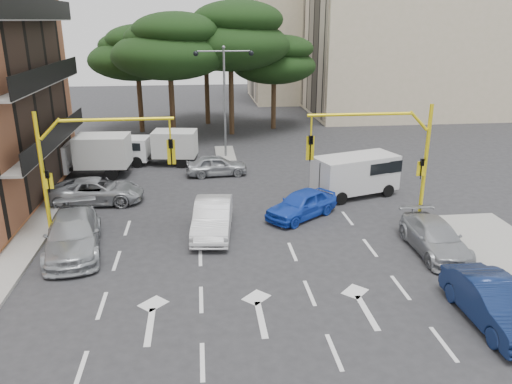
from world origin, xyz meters
TOP-DOWN VIEW (x-y plane):
  - ground at (0.00, 0.00)m, footprint 120.00×120.00m
  - median_strip at (0.00, 16.00)m, footprint 1.40×6.00m
  - apartment_beige_near at (19.95, 32.00)m, footprint 20.20×12.15m
  - apartment_beige_far at (12.95, 44.00)m, footprint 16.20×12.15m
  - pine_left_near at (-3.94, 21.96)m, footprint 9.15×9.15m
  - pine_center at (1.06, 23.96)m, footprint 9.98×9.98m
  - pine_left_far at (-6.94, 25.96)m, footprint 8.32×8.32m
  - pine_right at (5.06, 25.96)m, footprint 7.49×7.49m
  - pine_back at (-0.94, 28.96)m, footprint 9.15×9.15m
  - signal_mast_right at (6.80, 1.99)m, footprint 5.79×0.37m
  - signal_mast_left at (-6.80, 1.99)m, footprint 5.79×0.37m
  - street_lamp_center at (0.00, 16.00)m, footprint 4.16×0.36m
  - car_white_hatch at (-1.37, 2.42)m, footprint 2.18×4.96m
  - car_blue_compact at (3.19, 3.93)m, footprint 4.34×3.87m
  - car_silver_wagon at (-7.44, 1.13)m, footprint 3.09×5.81m
  - car_silver_cross_a at (-7.54, 7.30)m, footprint 5.03×2.40m
  - car_silver_cross_b at (-0.82, 11.75)m, footprint 4.04×1.89m
  - car_navy_parked at (7.60, -6.04)m, footprint 1.61×4.55m
  - car_silver_parked at (8.11, -0.70)m, footprint 1.99×4.70m
  - van_white at (6.90, 6.94)m, footprint 5.17×3.48m
  - box_truck_a at (-9.00, 12.50)m, footprint 5.58×2.64m
  - box_truck_b at (-4.43, 14.77)m, footprint 5.08×2.70m

SIDE VIEW (x-z plane):
  - ground at x=0.00m, z-range 0.00..0.00m
  - median_strip at x=0.00m, z-range 0.00..0.15m
  - car_silver_cross_b at x=-0.82m, z-range 0.00..1.34m
  - car_silver_parked at x=8.11m, z-range 0.00..1.35m
  - car_silver_cross_a at x=-7.54m, z-range 0.00..1.38m
  - car_blue_compact at x=3.19m, z-range 0.00..1.42m
  - car_navy_parked at x=7.60m, z-range 0.00..1.50m
  - car_white_hatch at x=-1.37m, z-range 0.00..1.58m
  - car_silver_wagon at x=-7.44m, z-range 0.00..1.60m
  - van_white at x=6.90m, z-range 0.00..2.37m
  - box_truck_b at x=-4.43m, z-range 0.00..2.38m
  - box_truck_a at x=-9.00m, z-range 0.00..2.68m
  - signal_mast_right at x=6.80m, z-range 0.88..6.88m
  - signal_mast_left at x=-6.80m, z-range 0.88..6.88m
  - street_lamp_center at x=0.00m, z-range 1.54..9.31m
  - pine_right at x=5.06m, z-range 2.03..10.40m
  - pine_left_far at x=-6.94m, z-range 2.26..11.56m
  - pine_left_near at x=-3.94m, z-range 2.49..12.72m
  - pine_back at x=-0.94m, z-range 2.49..12.72m
  - pine_center at x=1.06m, z-range 2.72..13.88m
  - apartment_beige_far at x=12.95m, z-range 0.00..16.70m
  - apartment_beige_near at x=19.95m, z-range 0.00..18.70m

